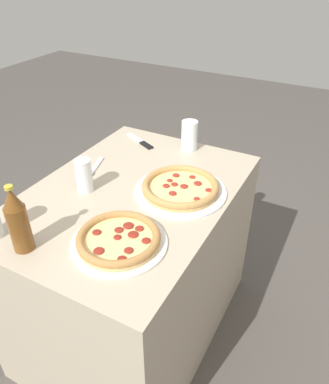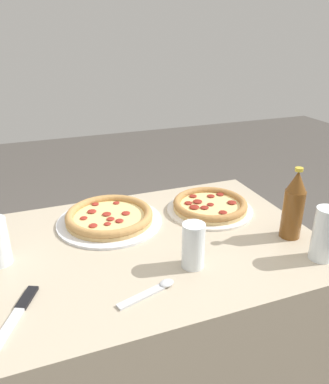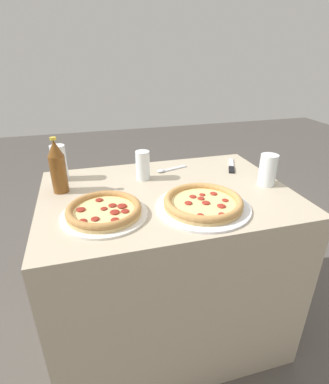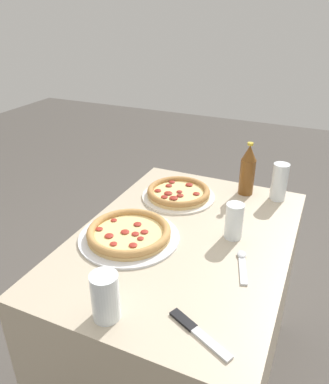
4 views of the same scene
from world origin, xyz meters
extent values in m
cube|color=#B7A88E|center=(0.00, 0.00, 0.37)|extent=(0.98, 0.69, 0.74)
cylinder|color=silver|center=(0.09, -0.16, 0.74)|extent=(0.34, 0.34, 0.01)
cylinder|color=tan|center=(0.09, -0.16, 0.75)|extent=(0.28, 0.28, 0.01)
cylinder|color=#EACC7F|center=(0.09, -0.16, 0.76)|extent=(0.24, 0.24, 0.00)
torus|color=tan|center=(0.09, -0.16, 0.77)|extent=(0.28, 0.28, 0.03)
ellipsoid|color=maroon|center=(0.09, -0.17, 0.77)|extent=(0.03, 0.03, 0.01)
ellipsoid|color=maroon|center=(0.15, -0.11, 0.77)|extent=(0.03, 0.03, 0.01)
ellipsoid|color=maroon|center=(0.17, -0.17, 0.76)|extent=(0.02, 0.02, 0.01)
ellipsoid|color=maroon|center=(0.03, -0.16, 0.77)|extent=(0.03, 0.03, 0.01)
ellipsoid|color=maroon|center=(0.13, -0.21, 0.77)|extent=(0.03, 0.03, 0.01)
ellipsoid|color=maroon|center=(0.06, -0.12, 0.77)|extent=(0.03, 0.03, 0.01)
ellipsoid|color=maroon|center=(0.04, -0.25, 0.76)|extent=(0.02, 0.02, 0.00)
ellipsoid|color=maroon|center=(0.11, -0.26, 0.76)|extent=(0.02, 0.02, 0.01)
ellipsoid|color=maroon|center=(0.10, -0.11, 0.76)|extent=(0.02, 0.02, 0.00)
ellipsoid|color=maroon|center=(0.09, -0.14, 0.76)|extent=(0.03, 0.03, 0.01)
cylinder|color=silver|center=(-0.26, -0.12, 0.74)|extent=(0.29, 0.29, 0.01)
cylinder|color=#DBB775|center=(-0.26, -0.12, 0.75)|extent=(0.25, 0.25, 0.01)
cylinder|color=#EACC7F|center=(-0.26, -0.12, 0.76)|extent=(0.22, 0.22, 0.00)
torus|color=#AD7A42|center=(-0.26, -0.12, 0.77)|extent=(0.25, 0.25, 0.02)
ellipsoid|color=maroon|center=(-0.23, -0.20, 0.77)|extent=(0.03, 0.03, 0.01)
ellipsoid|color=maroon|center=(-0.22, -0.16, 0.77)|extent=(0.03, 0.03, 0.01)
ellipsoid|color=maroon|center=(-0.27, -0.05, 0.77)|extent=(0.03, 0.03, 0.01)
ellipsoid|color=maroon|center=(-0.26, -0.12, 0.76)|extent=(0.02, 0.02, 0.01)
ellipsoid|color=maroon|center=(-0.29, -0.18, 0.77)|extent=(0.03, 0.03, 0.01)
ellipsoid|color=maroon|center=(-0.19, -0.16, 0.77)|extent=(0.03, 0.03, 0.01)
ellipsoid|color=maroon|center=(-0.33, -0.11, 0.77)|extent=(0.03, 0.03, 0.01)
ellipsoid|color=maroon|center=(-0.23, -0.11, 0.77)|extent=(0.03, 0.03, 0.01)
ellipsoid|color=maroon|center=(-0.33, -0.18, 0.77)|extent=(0.03, 0.03, 0.01)
ellipsoid|color=maroon|center=(-0.19, -0.12, 0.77)|extent=(0.03, 0.03, 0.01)
cylinder|color=white|center=(-0.06, 0.15, 0.80)|extent=(0.06, 0.06, 0.12)
cylinder|color=beige|center=(-0.06, 0.15, 0.78)|extent=(0.05, 0.05, 0.08)
cylinder|color=white|center=(-0.40, 0.24, 0.81)|extent=(0.06, 0.06, 0.15)
cylinder|color=#F4A323|center=(-0.40, 0.24, 0.80)|extent=(0.05, 0.05, 0.12)
cylinder|color=brown|center=(-0.40, 0.11, 0.81)|extent=(0.06, 0.06, 0.15)
cone|color=brown|center=(-0.40, 0.11, 0.92)|extent=(0.06, 0.06, 0.06)
cylinder|color=gold|center=(-0.40, 0.11, 0.95)|extent=(0.02, 0.02, 0.01)
cube|color=black|center=(0.35, 0.14, 0.74)|extent=(0.06, 0.08, 0.01)
cube|color=silver|center=(0.39, 0.22, 0.74)|extent=(0.07, 0.11, 0.01)
cube|color=silver|center=(0.10, 0.23, 0.74)|extent=(0.13, 0.06, 0.01)
ellipsoid|color=silver|center=(0.03, 0.20, 0.75)|extent=(0.04, 0.04, 0.01)
camera|label=1|loc=(-0.94, -0.65, 1.49)|focal=35.00mm
camera|label=2|loc=(0.30, 0.90, 1.32)|focal=35.00mm
camera|label=3|loc=(-0.29, -1.02, 1.25)|focal=28.00mm
camera|label=4|loc=(0.99, 0.37, 1.44)|focal=35.00mm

